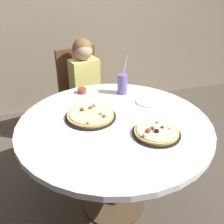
% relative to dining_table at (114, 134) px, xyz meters
% --- Properties ---
extents(ground_plane, '(8.00, 8.00, 0.00)m').
position_rel_dining_table_xyz_m(ground_plane, '(0.00, 0.00, -0.66)').
color(ground_plane, '#4C4238').
extents(dining_table, '(1.27, 1.27, 0.75)m').
position_rel_dining_table_xyz_m(dining_table, '(0.00, 0.00, 0.00)').
color(dining_table, white).
rests_on(dining_table, ground_plane).
extents(chair_wooden, '(0.48, 0.48, 0.95)m').
position_rel_dining_table_xyz_m(chair_wooden, '(-0.02, 1.02, -0.13)').
color(chair_wooden, brown).
rests_on(chair_wooden, ground_plane).
extents(diner_child, '(0.33, 0.43, 1.08)m').
position_rel_dining_table_xyz_m(diner_child, '(0.02, 0.84, -0.17)').
color(diner_child, '#3F4766').
rests_on(diner_child, ground_plane).
extents(pizza_veggie, '(0.29, 0.29, 0.05)m').
position_rel_dining_table_xyz_m(pizza_veggie, '(0.20, -0.21, 0.11)').
color(pizza_veggie, black).
rests_on(pizza_veggie, dining_table).
extents(pizza_cheese, '(0.34, 0.34, 0.05)m').
position_rel_dining_table_xyz_m(pizza_cheese, '(-0.13, 0.11, 0.11)').
color(pizza_cheese, black).
rests_on(pizza_cheese, dining_table).
extents(soda_cup, '(0.08, 0.08, 0.31)m').
position_rel_dining_table_xyz_m(soda_cup, '(0.20, 0.40, 0.17)').
color(soda_cup, '#6659A5').
rests_on(soda_cup, dining_table).
extents(sauce_bowl, '(0.07, 0.07, 0.04)m').
position_rel_dining_table_xyz_m(sauce_bowl, '(-0.11, 0.50, 0.11)').
color(sauce_bowl, brown).
rests_on(sauce_bowl, dining_table).
extents(plate_small, '(0.18, 0.18, 0.01)m').
position_rel_dining_table_xyz_m(plate_small, '(0.33, 0.19, 0.10)').
color(plate_small, white).
rests_on(plate_small, dining_table).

